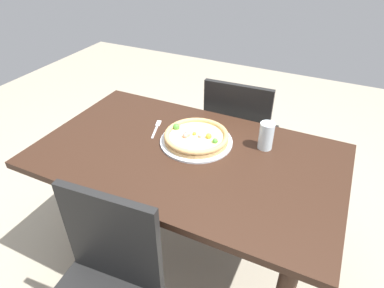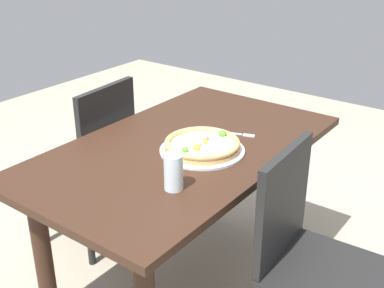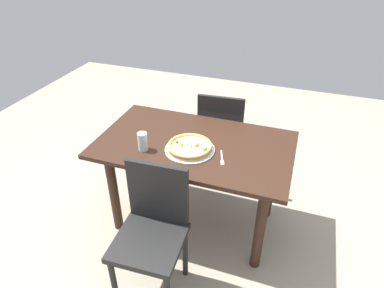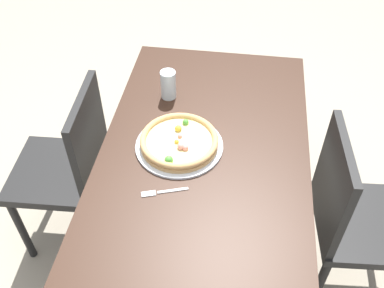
{
  "view_description": "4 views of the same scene",
  "coord_description": "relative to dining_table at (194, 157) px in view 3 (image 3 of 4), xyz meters",
  "views": [
    {
      "loc": [
        0.54,
        -1.07,
        1.62
      ],
      "look_at": [
        0.0,
        0.05,
        0.77
      ],
      "focal_mm": 31.11,
      "sensor_mm": 36.0,
      "label": 1
    },
    {
      "loc": [
        1.45,
        1.13,
        1.6
      ],
      "look_at": [
        0.0,
        0.05,
        0.77
      ],
      "focal_mm": 46.44,
      "sensor_mm": 36.0,
      "label": 2
    },
    {
      "loc": [
        -0.63,
        1.87,
        2.02
      ],
      "look_at": [
        0.0,
        0.05,
        0.77
      ],
      "focal_mm": 31.49,
      "sensor_mm": 36.0,
      "label": 3
    },
    {
      "loc": [
        -1.16,
        -0.11,
        1.94
      ],
      "look_at": [
        0.0,
        0.05,
        0.77
      ],
      "focal_mm": 40.62,
      "sensor_mm": 36.0,
      "label": 4
    }
  ],
  "objects": [
    {
      "name": "drinking_glass",
      "position": [
        0.3,
        0.19,
        0.19
      ],
      "size": [
        0.07,
        0.07,
        0.13
      ],
      "primitive_type": "cylinder",
      "color": "silver",
      "rests_on": "dining_table"
    },
    {
      "name": "fork",
      "position": [
        -0.23,
        0.13,
        0.13
      ],
      "size": [
        0.07,
        0.16,
        0.0
      ],
      "rotation": [
        0.0,
        0.0,
        1.89
      ],
      "color": "silver",
      "rests_on": "dining_table"
    },
    {
      "name": "plate",
      "position": [
        0.0,
        0.1,
        0.13
      ],
      "size": [
        0.34,
        0.34,
        0.01
      ],
      "primitive_type": "cylinder",
      "color": "silver",
      "rests_on": "dining_table"
    },
    {
      "name": "dining_table",
      "position": [
        0.0,
        0.0,
        0.0
      ],
      "size": [
        1.36,
        0.8,
        0.75
      ],
      "color": "#331E14",
      "rests_on": "ground"
    },
    {
      "name": "ground_plane",
      "position": [
        0.0,
        0.0,
        -0.63
      ],
      "size": [
        6.0,
        6.0,
        0.0
      ],
      "primitive_type": "plane",
      "color": "#9E937F"
    },
    {
      "name": "chair_near",
      "position": [
        -0.04,
        -0.61,
        -0.13
      ],
      "size": [
        0.43,
        0.43,
        0.89
      ],
      "rotation": [
        0.0,
        0.0,
        3.22
      ],
      "color": "black",
      "rests_on": "ground"
    },
    {
      "name": "pizza",
      "position": [
        0.0,
        0.1,
        0.16
      ],
      "size": [
        0.3,
        0.3,
        0.05
      ],
      "color": "tan",
      "rests_on": "plate"
    },
    {
      "name": "chair_far",
      "position": [
        0.06,
        0.61,
        -0.13
      ],
      "size": [
        0.42,
        0.42,
        0.89
      ],
      "rotation": [
        0.0,
        0.0,
        0.05
      ],
      "color": "black",
      "rests_on": "ground"
    }
  ]
}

